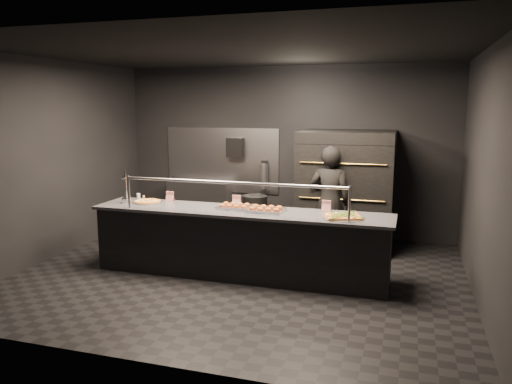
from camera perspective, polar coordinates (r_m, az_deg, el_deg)
room at (r=6.70m, az=-2.00°, el=2.85°), size 6.04×6.00×3.00m
service_counter at (r=6.85m, az=-1.89°, el=-5.81°), size 4.10×0.78×1.37m
pizza_oven at (r=8.30m, az=10.29°, el=0.37°), size 1.50×1.23×1.91m
prep_shelf at (r=9.52m, az=-6.45°, el=-1.47°), size 1.20×0.35×0.90m
towel_dispenser at (r=9.18m, az=-2.38°, el=5.10°), size 0.30×0.20×0.35m
fire_extinguisher at (r=9.07m, az=0.94°, el=1.93°), size 0.14×0.14×0.51m
beer_tap at (r=7.44m, az=-14.65°, el=-0.11°), size 0.13×0.19×0.51m
round_pizza at (r=7.41m, az=-12.31°, el=-1.08°), size 0.44×0.44×0.03m
slider_tray_a at (r=6.85m, az=-2.46°, el=-1.65°), size 0.53×0.45×0.07m
slider_tray_b at (r=6.64m, az=1.12°, el=-1.99°), size 0.52×0.41×0.08m
square_pizza at (r=6.36m, az=9.90°, el=-2.78°), size 0.54×0.54×0.05m
condiment_jar at (r=7.67m, az=-13.11°, el=-0.52°), size 0.14×0.06×0.09m
tent_cards at (r=7.00m, az=-1.64°, el=-0.99°), size 2.43×0.04×0.15m
trash_bin at (r=8.89m, az=-0.13°, el=-2.76°), size 0.44×0.44×0.74m
worker at (r=7.69m, az=8.39°, el=-1.14°), size 0.64×0.42×1.72m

